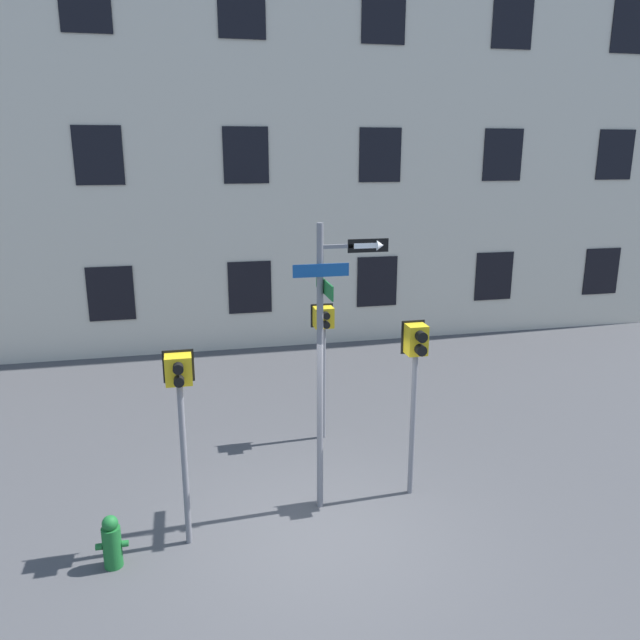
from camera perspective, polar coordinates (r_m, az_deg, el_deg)
ground_plane at (r=8.96m, az=0.25°, el=-19.03°), size 60.00×60.00×0.00m
building_facade at (r=16.21m, az=-7.11°, el=20.56°), size 24.00×0.64×13.18m
street_sign_pole at (r=8.53m, az=0.55°, el=-2.30°), size 1.31×0.96×4.14m
pedestrian_signal_left at (r=8.01m, az=-12.66°, el=-6.89°), size 0.39×0.40×2.65m
pedestrian_signal_right at (r=9.09m, az=8.72°, el=-3.85°), size 0.35×0.40×2.69m
pedestrian_signal_across at (r=10.85m, az=0.33°, el=-1.38°), size 0.39×0.40×2.47m
fire_hydrant at (r=8.62m, az=-18.50°, el=-18.71°), size 0.39×0.23×0.71m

